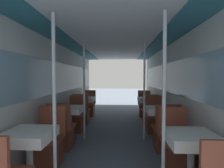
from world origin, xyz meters
TOP-DOWN VIEW (x-y plane):
  - wall_left at (-1.40, 2.71)m, footprint 0.05×8.23m
  - wall_right at (1.40, 2.71)m, footprint 0.05×8.23m
  - ceiling_panel at (0.00, 2.71)m, footprint 2.80×8.23m
  - dining_table_left_0 at (-1.03, 0.62)m, footprint 0.59×0.59m
  - chair_left_far_0 at (-1.03, 1.20)m, footprint 0.46×0.46m
  - support_pole_left_0 at (-0.69, 0.62)m, footprint 0.05×0.05m
  - dining_table_left_1 at (-1.03, 2.44)m, footprint 0.59×0.59m
  - chair_left_near_1 at (-1.03, 1.87)m, footprint 0.46×0.46m
  - chair_left_far_1 at (-1.03, 3.01)m, footprint 0.46×0.46m
  - support_pole_left_1 at (-0.69, 2.44)m, footprint 0.05×0.05m
  - dining_table_left_2 at (-1.03, 4.25)m, footprint 0.59×0.59m
  - chair_left_near_2 at (-1.03, 3.68)m, footprint 0.46×0.46m
  - chair_left_far_2 at (-1.03, 4.82)m, footprint 0.46×0.46m
  - dining_table_right_0 at (1.03, 0.62)m, footprint 0.59×0.59m
  - chair_right_far_0 at (1.03, 1.20)m, footprint 0.46×0.46m
  - support_pole_right_0 at (0.69, 0.62)m, footprint 0.05×0.05m
  - dining_table_right_1 at (1.03, 2.44)m, footprint 0.59×0.59m
  - chair_right_near_1 at (1.03, 1.87)m, footprint 0.46×0.46m
  - chair_right_far_1 at (1.03, 3.01)m, footprint 0.46×0.46m
  - support_pole_right_1 at (0.69, 2.44)m, footprint 0.05×0.05m
  - dining_table_right_2 at (1.03, 4.25)m, footprint 0.59×0.59m
  - chair_right_near_2 at (1.03, 3.68)m, footprint 0.46×0.46m
  - chair_right_far_2 at (1.03, 4.82)m, footprint 0.46×0.46m

SIDE VIEW (x-z plane):
  - chair_left_far_0 at x=-1.03m, z-range -0.18..0.76m
  - chair_left_near_1 at x=-1.03m, z-range -0.18..0.76m
  - chair_left_far_1 at x=-1.03m, z-range -0.18..0.76m
  - chair_left_near_2 at x=-1.03m, z-range -0.18..0.76m
  - chair_left_far_2 at x=-1.03m, z-range -0.18..0.76m
  - chair_right_far_0 at x=1.03m, z-range -0.18..0.76m
  - chair_right_near_1 at x=1.03m, z-range -0.18..0.76m
  - chair_right_far_1 at x=1.03m, z-range -0.18..0.76m
  - chair_right_near_2 at x=1.03m, z-range -0.18..0.76m
  - chair_right_far_2 at x=1.03m, z-range -0.18..0.76m
  - dining_table_left_0 at x=-1.03m, z-range 0.27..1.03m
  - dining_table_left_1 at x=-1.03m, z-range 0.27..1.03m
  - dining_table_left_2 at x=-1.03m, z-range 0.27..1.03m
  - dining_table_right_0 at x=1.03m, z-range 0.27..1.03m
  - dining_table_right_1 at x=1.03m, z-range 0.27..1.03m
  - dining_table_right_2 at x=1.03m, z-range 0.27..1.03m
  - support_pole_left_0 at x=-0.69m, z-range 0.00..2.25m
  - support_pole_left_1 at x=-0.69m, z-range 0.00..2.25m
  - support_pole_right_0 at x=0.69m, z-range 0.00..2.25m
  - support_pole_right_1 at x=0.69m, z-range 0.00..2.25m
  - wall_left at x=-1.40m, z-range 0.05..2.30m
  - wall_right at x=1.40m, z-range 0.05..2.30m
  - ceiling_panel at x=0.00m, z-range 2.26..2.33m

